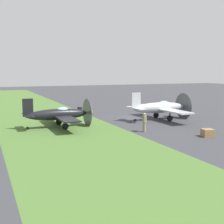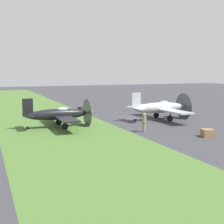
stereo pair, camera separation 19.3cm
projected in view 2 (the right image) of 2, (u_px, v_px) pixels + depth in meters
name	position (u px, v px, depth m)	size (l,w,h in m)	color
ground_plane	(136.00, 118.00, 35.00)	(160.00, 160.00, 0.00)	#38383D
grass_verge	(53.00, 124.00, 31.20)	(120.00, 11.00, 0.01)	#476B2D
airplane_lead	(161.00, 108.00, 33.62)	(9.16, 7.29, 3.28)	#B2B7BC
airplane_wingman	(59.00, 114.00, 29.10)	(8.46, 6.74, 3.04)	black
ground_crew_chief	(144.00, 122.00, 26.91)	(0.55, 0.39, 1.73)	#847A5B
fuel_drum	(80.00, 111.00, 38.26)	(0.60, 0.60, 0.90)	black
supply_crate	(207.00, 133.00, 25.00)	(0.90, 0.90, 0.64)	olive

